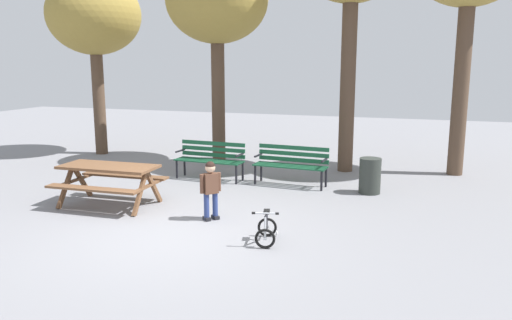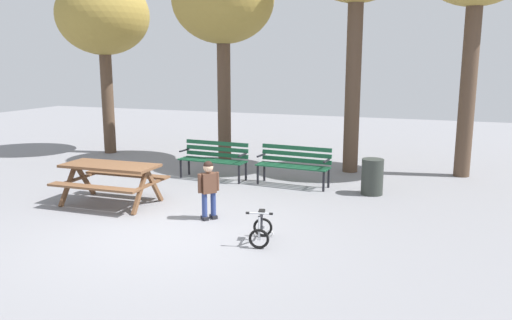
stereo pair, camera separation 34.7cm
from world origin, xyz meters
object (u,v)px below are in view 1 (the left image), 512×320
at_px(trash_bin, 370,176).
at_px(park_bench_far_left, 211,157).
at_px(park_bench_left, 291,162).
at_px(picnic_table, 109,175).
at_px(kids_bicycle, 266,229).
at_px(child_standing, 211,186).

bearing_deg(trash_bin, park_bench_far_left, 177.42).
xyz_separation_m(park_bench_left, trash_bin, (1.70, -0.17, -0.15)).
distance_m(picnic_table, kids_bicycle, 3.53).
distance_m(picnic_table, park_bench_left, 3.85).
bearing_deg(kids_bicycle, park_bench_far_left, 124.27).
bearing_deg(picnic_table, park_bench_far_left, 70.40).
height_order(park_bench_left, trash_bin, park_bench_left).
xyz_separation_m(child_standing, trash_bin, (2.38, 2.66, -0.23)).
xyz_separation_m(picnic_table, park_bench_left, (2.83, 2.62, -0.08)).
distance_m(park_bench_far_left, trash_bin, 3.61).
bearing_deg(trash_bin, kids_bicycle, -108.78).
bearing_deg(park_bench_left, picnic_table, -137.24).
bearing_deg(park_bench_left, park_bench_far_left, -179.69).
bearing_deg(child_standing, park_bench_left, 76.45).
relative_size(picnic_table, kids_bicycle, 2.98).
bearing_deg(park_bench_left, kids_bicycle, -81.47).
height_order(park_bench_far_left, kids_bicycle, park_bench_far_left).
relative_size(picnic_table, trash_bin, 2.51).
bearing_deg(child_standing, trash_bin, 48.15).
bearing_deg(park_bench_far_left, trash_bin, -2.58).
relative_size(picnic_table, park_bench_far_left, 1.13).
distance_m(child_standing, kids_bicycle, 1.49).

